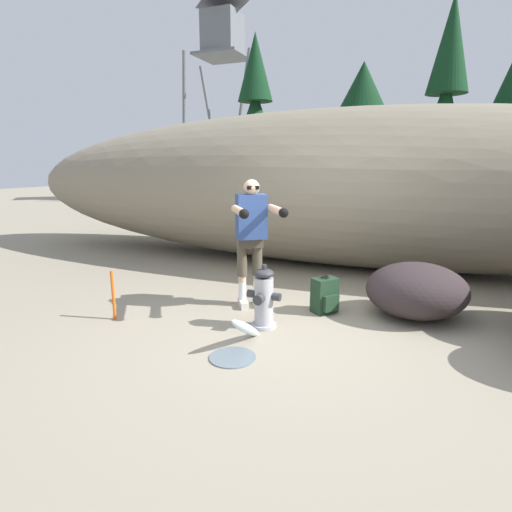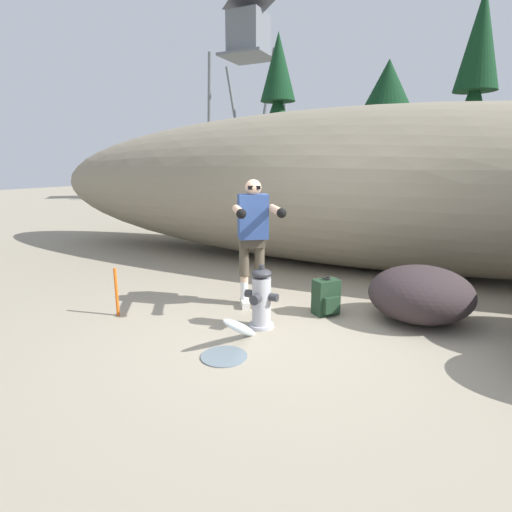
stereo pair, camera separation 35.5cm
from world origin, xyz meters
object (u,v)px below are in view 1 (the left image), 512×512
(survey_stake, at_px, (113,295))
(spare_backpack, at_px, (325,296))
(watchtower, at_px, (223,41))
(utility_worker, at_px, (251,228))
(fire_hydrant, at_px, (264,299))
(boulder_mid, at_px, (416,290))

(survey_stake, bearing_deg, spare_backpack, 27.78)
(watchtower, bearing_deg, survey_stake, -68.25)
(utility_worker, height_order, survey_stake, utility_worker)
(utility_worker, bearing_deg, spare_backpack, 66.29)
(fire_hydrant, bearing_deg, boulder_mid, 32.68)
(boulder_mid, relative_size, watchtower, 0.12)
(fire_hydrant, bearing_deg, survey_stake, -165.23)
(fire_hydrant, distance_m, spare_backpack, 0.92)
(fire_hydrant, xyz_separation_m, survey_stake, (-1.74, -0.46, -0.04))
(survey_stake, bearing_deg, utility_worker, 36.67)
(fire_hydrant, height_order, watchtower, watchtower)
(watchtower, xyz_separation_m, survey_stake, (5.90, -14.80, -7.06))
(utility_worker, bearing_deg, survey_stake, -88.69)
(spare_backpack, relative_size, watchtower, 0.05)
(boulder_mid, bearing_deg, spare_backpack, -165.12)
(spare_backpack, xyz_separation_m, survey_stake, (-2.27, -1.20, 0.08))
(spare_backpack, height_order, boulder_mid, boulder_mid)
(fire_hydrant, xyz_separation_m, utility_worker, (-0.39, 0.55, 0.70))
(spare_backpack, height_order, survey_stake, survey_stake)
(spare_backpack, height_order, watchtower, watchtower)
(watchtower, bearing_deg, spare_backpack, -59.00)
(boulder_mid, height_order, watchtower, watchtower)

